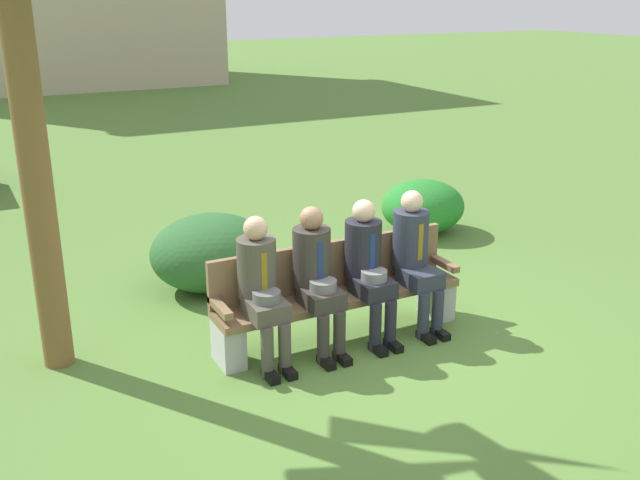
% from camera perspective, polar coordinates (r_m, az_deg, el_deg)
% --- Properties ---
extents(ground_plane, '(80.00, 80.00, 0.00)m').
position_cam_1_polar(ground_plane, '(6.82, 3.42, -8.17)').
color(ground_plane, '#527934').
extents(park_bench, '(2.40, 0.44, 0.90)m').
position_cam_1_polar(park_bench, '(6.81, 1.30, -4.11)').
color(park_bench, brown).
rests_on(park_bench, ground).
extents(seated_man_leftmost, '(0.34, 0.72, 1.30)m').
position_cam_1_polar(seated_man_leftmost, '(6.26, -4.59, -3.44)').
color(seated_man_leftmost, '#4C473D').
rests_on(seated_man_leftmost, ground).
extents(seated_man_centerleft, '(0.34, 0.72, 1.32)m').
position_cam_1_polar(seated_man_centerleft, '(6.46, -0.28, -2.58)').
color(seated_man_centerleft, '#38332D').
rests_on(seated_man_centerleft, ground).
extents(seated_man_centerright, '(0.34, 0.72, 1.31)m').
position_cam_1_polar(seated_man_centerright, '(6.70, 3.75, -1.84)').
color(seated_man_centerright, '#23232D').
rests_on(seated_man_centerright, ground).
extents(seated_man_rightmost, '(0.34, 0.72, 1.33)m').
position_cam_1_polar(seated_man_rightmost, '(6.97, 7.41, -1.00)').
color(seated_man_rightmost, '#2D3342').
rests_on(seated_man_rightmost, ground).
extents(shrub_near_bench, '(1.13, 1.04, 0.71)m').
position_cam_1_polar(shrub_near_bench, '(9.87, 8.01, 2.61)').
color(shrub_near_bench, '#257E2A').
rests_on(shrub_near_bench, ground).
extents(shrub_mid_lawn, '(1.31, 1.20, 0.82)m').
position_cam_1_polar(shrub_mid_lawn, '(8.00, -8.49, -0.94)').
color(shrub_mid_lawn, '#2A5D2C').
rests_on(shrub_mid_lawn, ground).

